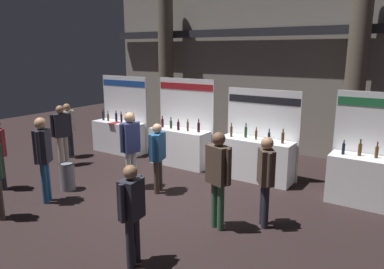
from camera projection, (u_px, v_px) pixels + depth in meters
ground_plane at (158, 195)px, 8.18m from camera, size 24.00×24.00×0.00m
hall_colonnade at (256, 46)px, 11.52m from camera, size 11.18×1.09×6.77m
exhibitor_booth_0 at (119, 133)px, 11.58m from camera, size 1.81×0.72×2.39m
exhibitor_booth_1 at (180, 143)px, 10.27m from camera, size 1.81×0.66×2.42m
exhibitor_booth_2 at (256, 156)px, 9.09m from camera, size 1.93×0.66×2.24m
exhibitor_booth_3 at (365, 176)px, 7.59m from camera, size 1.52×0.66×2.35m
trash_bin at (67, 176)px, 8.45m from camera, size 0.34×0.34×0.65m
visitor_0 at (266, 174)px, 6.54m from camera, size 0.41×0.44×1.70m
visitor_1 at (218, 171)px, 6.43m from camera, size 0.56×0.36×1.81m
visitor_2 at (43, 152)px, 7.60m from camera, size 0.40×0.44×1.84m
visitor_3 at (132, 207)px, 5.33m from camera, size 0.29×0.51×1.58m
visitor_4 at (158, 152)px, 8.18m from camera, size 0.35×0.57×1.60m
visitor_5 at (130, 143)px, 8.42m from camera, size 0.35×0.51×1.81m
visitor_6 at (68, 126)px, 10.93m from camera, size 0.32×0.52×1.64m
visitor_7 at (62, 130)px, 10.12m from camera, size 0.33×0.57×1.71m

